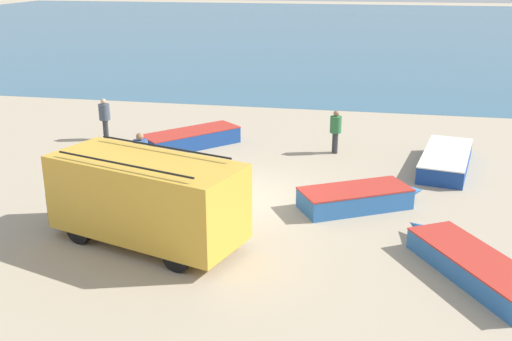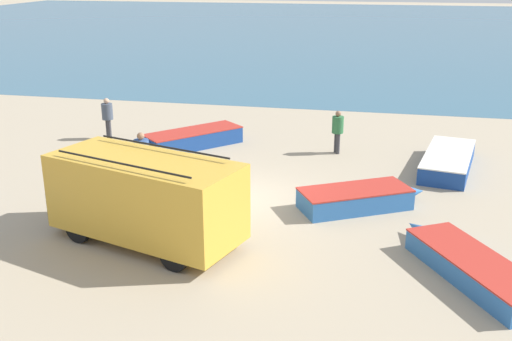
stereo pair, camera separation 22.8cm
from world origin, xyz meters
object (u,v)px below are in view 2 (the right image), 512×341
at_px(fishing_rowboat_0, 448,160).
at_px(fishing_rowboat_2, 189,139).
at_px(fisherman_0, 107,115).
at_px(fisherman_2, 338,128).
at_px(parked_van, 145,197).
at_px(fishing_rowboat_3, 359,198).
at_px(fishing_rowboat_4, 471,266).
at_px(fisherman_1, 142,155).

distance_m(fishing_rowboat_0, fishing_rowboat_2, 9.46).
relative_size(fisherman_0, fisherman_2, 1.03).
xyz_separation_m(parked_van, fisherman_2, (4.07, 8.48, -0.25)).
xyz_separation_m(fishing_rowboat_3, fishing_rowboat_4, (2.64, -3.52, -0.04)).
relative_size(fisherman_1, fisherman_2, 1.10).
relative_size(fishing_rowboat_0, fisherman_1, 2.84).
relative_size(fishing_rowboat_0, fishing_rowboat_4, 1.16).
xyz_separation_m(fisherman_1, fisherman_2, (5.65, 4.81, -0.10)).
height_order(fishing_rowboat_0, fishing_rowboat_2, fishing_rowboat_2).
bearing_deg(fisherman_1, parked_van, -73.76).
distance_m(fisherman_0, fisherman_1, 5.96).
height_order(parked_van, fisherman_0, parked_van).
bearing_deg(fisherman_2, fishing_rowboat_4, 83.86).
xyz_separation_m(fishing_rowboat_0, fishing_rowboat_3, (-2.82, -4.23, -0.00)).
distance_m(fishing_rowboat_4, fisherman_1, 10.14).
height_order(fishing_rowboat_3, fisherman_2, fisherman_2).
relative_size(fishing_rowboat_3, fisherman_2, 2.35).
relative_size(parked_van, fisherman_2, 3.30).
bearing_deg(fisherman_0, parked_van, -106.86).
bearing_deg(fishing_rowboat_4, fishing_rowboat_3, 6.14).
relative_size(fishing_rowboat_2, fishing_rowboat_3, 1.05).
bearing_deg(fishing_rowboat_4, fishing_rowboat_2, 17.60).
height_order(fishing_rowboat_0, fisherman_0, fisherman_0).
bearing_deg(parked_van, fishing_rowboat_3, -129.27).
distance_m(fishing_rowboat_0, fishing_rowboat_3, 5.08).
distance_m(fishing_rowboat_0, fisherman_1, 10.32).
relative_size(parked_van, fishing_rowboat_0, 1.05).
bearing_deg(fishing_rowboat_0, fisherman_1, 123.37).
xyz_separation_m(fishing_rowboat_0, fishing_rowboat_4, (-0.18, -7.75, -0.04)).
xyz_separation_m(fisherman_0, fisherman_1, (3.44, -4.86, 0.07)).
height_order(parked_van, fisherman_1, parked_van).
relative_size(fishing_rowboat_0, fisherman_0, 3.05).
height_order(fishing_rowboat_2, fishing_rowboat_4, fishing_rowboat_2).
bearing_deg(fisherman_2, fisherman_0, -29.55).
height_order(fishing_rowboat_4, fisherman_0, fisherman_0).
bearing_deg(fishing_rowboat_2, fishing_rowboat_0, 129.50).
bearing_deg(fishing_rowboat_0, fishing_rowboat_4, -170.21).
bearing_deg(fishing_rowboat_0, fisherman_2, 87.83).
bearing_deg(fishing_rowboat_3, parked_van, -176.41).
relative_size(fishing_rowboat_4, fisherman_1, 2.45).
bearing_deg(fishing_rowboat_4, parked_van, 57.92).
distance_m(fisherman_0, fisherman_2, 9.09).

